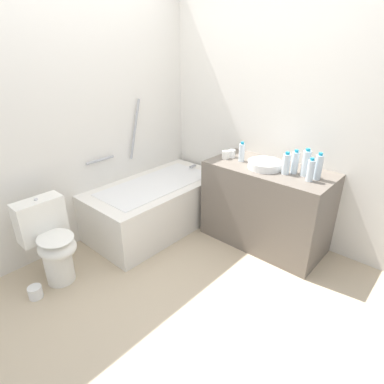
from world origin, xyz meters
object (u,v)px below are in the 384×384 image
Objects in this scene: water_bottle_2 at (295,162)px; toilet_paper_roll at (35,292)px; water_bottle_1 at (306,163)px; water_bottle_5 at (310,170)px; sink_basin at (265,165)px; drinking_glass_1 at (232,154)px; bathtub at (157,204)px; sink_faucet at (275,160)px; water_bottle_0 at (242,152)px; water_bottle_4 at (286,164)px; toilet at (51,241)px; water_bottle_3 at (318,167)px; drinking_glass_0 at (225,155)px.

toilet_paper_roll is at bearing 148.95° from water_bottle_2.
water_bottle_1 is 1.20× the size of water_bottle_5.
sink_basin is at bearing -25.87° from toilet_paper_roll.
drinking_glass_1 is at bearing -14.42° from toilet_paper_roll.
water_bottle_1 reaches higher than drinking_glass_1.
bathtub is 6.94× the size of water_bottle_2.
water_bottle_5 is (-0.02, -0.44, 0.06)m from sink_basin.
water_bottle_0 is at bearing 121.04° from sink_faucet.
bathtub reaches higher than water_bottle_4.
toilet is 3.08× the size of water_bottle_3.
sink_basin is 0.28m from water_bottle_0.
water_bottle_0 is 1.79× the size of toilet_paper_roll.
sink_basin is at bearing -87.62° from drinking_glass_0.
water_bottle_2 is 1.06× the size of water_bottle_5.
water_bottle_1 reaches higher than sink_faucet.
bathtub is at bearing 114.62° from sink_basin.
water_bottle_2 is at bearing 65.02° from water_bottle_5.
water_bottle_5 is (1.64, -1.47, 0.54)m from toilet.
water_bottle_4 is 1.87× the size of toilet_paper_roll.
water_bottle_2 reaches higher than water_bottle_0.
water_bottle_1 reaches higher than drinking_glass_0.
water_bottle_5 is at bearing -137.73° from water_bottle_1.
water_bottle_5 is (0.45, -1.46, 0.64)m from bathtub.
bathtub is 0.99m from drinking_glass_1.
water_bottle_5 is at bearing -93.60° from water_bottle_0.
drinking_glass_1 is at bearing 89.88° from water_bottle_3.
water_bottle_3 reaches higher than drinking_glass_1.
water_bottle_0 is at bearing -104.31° from drinking_glass_1.
water_bottle_4 is (-0.03, -0.49, 0.00)m from water_bottle_0.
water_bottle_2 reaches higher than sink_faucet.
sink_faucet reaches higher than toilet.
water_bottle_1 is (0.07, -0.36, 0.08)m from sink_basin.
bathtub is at bearing 131.29° from drinking_glass_1.
water_bottle_5 is (-0.21, -0.44, 0.07)m from sink_faucet.
toilet_paper_roll is at bearing 144.13° from water_bottle_5.
bathtub reaches higher than water_bottle_5.
water_bottle_4 is (1.66, -1.24, 0.54)m from toilet.
bathtub is at bearing 127.92° from drinking_glass_0.
water_bottle_2 is 2.74× the size of drinking_glass_0.
sink_basin is (1.66, -1.03, 0.48)m from toilet.
water_bottle_4 is 0.23m from water_bottle_5.
water_bottle_4 reaches higher than toilet_paper_roll.
drinking_glass_0 is (-0.09, 0.80, -0.08)m from water_bottle_1.
water_bottle_2 reaches higher than sink_basin.
toilet_paper_roll is at bearing 156.22° from sink_faucet.
bathtub is 1.09m from water_bottle_0.
drinking_glass_0 is at bearing 96.32° from water_bottle_1.
bathtub is 1.71m from water_bottle_3.
water_bottle_2 is at bearing -83.46° from drinking_glass_0.
water_bottle_0 is 0.95× the size of water_bottle_5.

